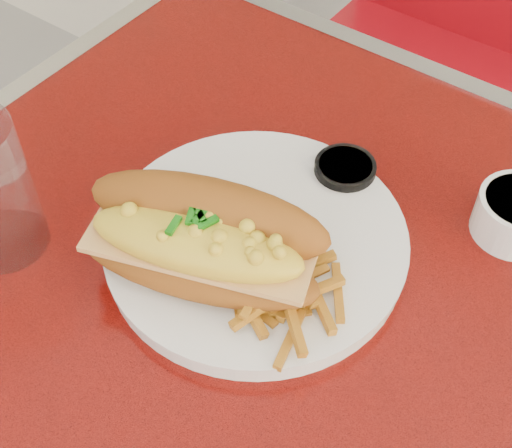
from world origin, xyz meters
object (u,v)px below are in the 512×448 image
Objects in this scene: mac_hoagie at (201,240)px; fork at (307,277)px; dinner_plate at (256,242)px; sauce_cup_left at (344,174)px; diner_table at (397,444)px.

mac_hoagie is 1.72× the size of fork.
fork is (0.09, 0.05, -0.04)m from mac_hoagie.
fork is at bearing -10.35° from dinner_plate.
mac_hoagie is at bearing 121.70° from fork.
dinner_plate and fork have the same top height.
sauce_cup_left reaches higher than dinner_plate.
diner_table is 3.04× the size of dinner_plate.
dinner_plate is at bearing 56.35° from mac_hoagie.
dinner_plate reaches higher than diner_table.
mac_hoagie is 0.20m from sauce_cup_left.
diner_table is 0.23m from fork.
dinner_plate is at bearing 173.27° from diner_table.
fork is at bearing 175.17° from diner_table.
dinner_plate is 5.82× the size of sauce_cup_left.
sauce_cup_left is at bearing 58.69° from mac_hoagie.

